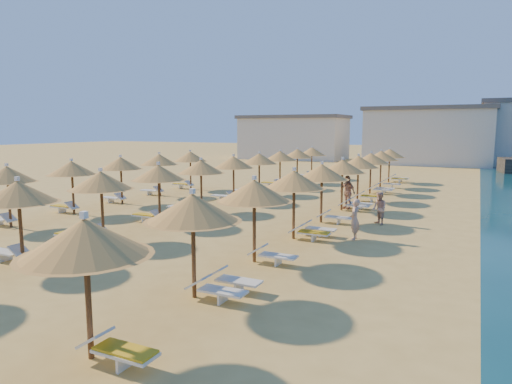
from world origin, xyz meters
The scene contains 9 objects.
ground centered at (0.00, 0.00, 0.00)m, with size 220.00×220.00×0.00m, color tan.
hotel_blocks centered at (3.15, 46.79, 3.70)m, with size 48.47×11.30×8.10m.
parasol_row_east centered at (2.94, 4.07, 2.44)m, with size 2.65×39.88×3.01m.
parasol_row_west centered at (-4.00, 4.07, 2.44)m, with size 2.65×39.88×3.01m.
parasol_row_inland centered at (-9.76, 2.20, 2.44)m, with size 2.65×21.27×3.01m.
loungers centered at (-2.01, 3.75, 0.34)m, with size 15.80×38.68×0.66m.
beachgoer_c centered at (3.09, 8.41, 0.96)m, with size 1.13×0.47×1.92m, color tan.
beachgoer_a centered at (5.26, 1.34, 0.85)m, with size 0.62×0.41×1.71m, color tan.
beachgoer_b centered at (5.60, 4.80, 0.78)m, with size 0.76×0.59×1.57m, color tan.
Camera 1 is at (9.71, -17.14, 4.59)m, focal length 32.00 mm.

